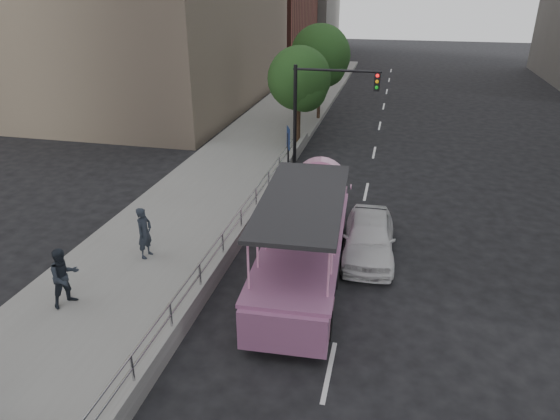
# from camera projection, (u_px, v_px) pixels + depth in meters

# --- Properties ---
(ground) EXTENTS (160.00, 160.00, 0.00)m
(ground) POSITION_uv_depth(u_px,v_px,m) (304.00, 318.00, 14.28)
(ground) COLOR black
(sidewalk) EXTENTS (5.50, 80.00, 0.30)m
(sidewalk) POSITION_uv_depth(u_px,v_px,m) (227.00, 177.00, 24.28)
(sidewalk) COLOR gray
(sidewalk) RESTS_ON ground
(kerb_wall) EXTENTS (0.24, 30.00, 0.36)m
(kerb_wall) POSITION_uv_depth(u_px,v_px,m) (223.00, 257.00, 16.51)
(kerb_wall) COLOR #AFAFAA
(kerb_wall) RESTS_ON sidewalk
(guardrail) EXTENTS (0.07, 22.00, 0.71)m
(guardrail) POSITION_uv_depth(u_px,v_px,m) (222.00, 239.00, 16.23)
(guardrail) COLOR #B1B2B6
(guardrail) RESTS_ON kerb_wall
(duck_boat) EXTENTS (2.77, 9.43, 3.10)m
(duck_boat) POSITION_uv_depth(u_px,v_px,m) (307.00, 237.00, 16.35)
(duck_boat) COLOR black
(duck_boat) RESTS_ON ground
(car) EXTENTS (1.93, 4.38, 1.47)m
(car) POSITION_uv_depth(u_px,v_px,m) (369.00, 237.00, 17.25)
(car) COLOR white
(car) RESTS_ON ground
(pedestrian_near) EXTENTS (0.52, 0.71, 1.77)m
(pedestrian_near) POSITION_uv_depth(u_px,v_px,m) (145.00, 233.00, 16.55)
(pedestrian_near) COLOR #242B34
(pedestrian_near) RESTS_ON sidewalk
(pedestrian_mid) EXTENTS (0.99, 1.07, 1.77)m
(pedestrian_mid) POSITION_uv_depth(u_px,v_px,m) (64.00, 277.00, 14.05)
(pedestrian_mid) COLOR #242B34
(pedestrian_mid) RESTS_ON sidewalk
(parking_sign) EXTENTS (0.28, 0.63, 3.01)m
(parking_sign) POSITION_uv_depth(u_px,v_px,m) (288.00, 152.00, 22.26)
(parking_sign) COLOR black
(parking_sign) RESTS_ON ground
(traffic_signal) EXTENTS (4.20, 0.32, 5.20)m
(traffic_signal) POSITION_uv_depth(u_px,v_px,m) (319.00, 101.00, 24.26)
(traffic_signal) COLOR black
(traffic_signal) RESTS_ON ground
(street_tree_near) EXTENTS (3.52, 3.52, 5.72)m
(street_tree_near) POSITION_uv_depth(u_px,v_px,m) (301.00, 81.00, 27.50)
(street_tree_near) COLOR #332417
(street_tree_near) RESTS_ON ground
(street_tree_far) EXTENTS (3.97, 3.97, 6.45)m
(street_tree_far) POSITION_uv_depth(u_px,v_px,m) (321.00, 58.00, 32.58)
(street_tree_far) COLOR #332417
(street_tree_far) RESTS_ON ground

